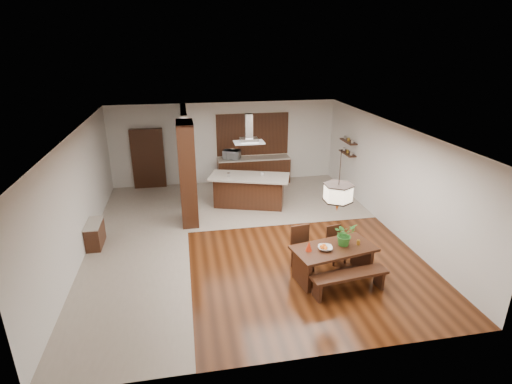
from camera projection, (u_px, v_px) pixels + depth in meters
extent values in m
plane|color=#361809|center=(245.00, 236.00, 10.67)|extent=(9.00, 9.00, 0.00)
cube|color=white|center=(244.00, 129.00, 9.63)|extent=(8.00, 9.00, 0.04)
cube|color=silver|center=(225.00, 143.00, 14.28)|extent=(8.00, 0.04, 2.90)
cube|color=silver|center=(291.00, 285.00, 6.02)|extent=(8.00, 0.04, 2.90)
cube|color=silver|center=(78.00, 196.00, 9.46)|extent=(0.04, 9.00, 2.90)
cube|color=silver|center=(390.00, 176.00, 10.83)|extent=(0.04, 9.00, 2.90)
cube|color=#B0A292|center=(139.00, 245.00, 10.19)|extent=(2.50, 9.00, 0.01)
cube|color=#B0A292|center=(270.00, 199.00, 13.17)|extent=(5.50, 4.00, 0.01)
cube|color=#3B220E|center=(244.00, 130.00, 9.64)|extent=(8.00, 9.00, 0.02)
cube|color=black|center=(188.00, 174.00, 11.01)|extent=(0.45, 1.00, 2.90)
cube|color=silver|center=(186.00, 154.00, 12.94)|extent=(0.18, 2.40, 2.90)
cube|color=black|center=(95.00, 234.00, 10.09)|extent=(0.37, 0.88, 0.63)
cube|color=black|center=(148.00, 159.00, 13.87)|extent=(1.10, 0.20, 2.10)
cube|color=black|center=(254.00, 171.00, 14.53)|extent=(2.60, 0.60, 0.90)
cube|color=#B9AFA1|center=(254.00, 158.00, 14.36)|extent=(2.60, 0.62, 0.05)
cube|color=#A15C30|center=(252.00, 134.00, 14.31)|extent=(2.60, 0.08, 1.50)
cube|color=black|center=(347.00, 153.00, 13.22)|extent=(0.26, 0.90, 0.04)
cube|color=black|center=(348.00, 141.00, 13.07)|extent=(0.26, 0.90, 0.04)
cube|color=black|center=(334.00, 249.00, 8.59)|extent=(1.91, 1.22, 0.06)
cube|color=black|center=(302.00, 271.00, 8.46)|extent=(0.22, 0.71, 0.68)
cube|color=black|center=(362.00, 257.00, 8.99)|extent=(0.22, 0.71, 0.68)
imported|color=#2C7025|center=(345.00, 234.00, 8.60)|extent=(0.57, 0.54, 0.51)
imported|color=#BBB5A3|center=(325.00, 248.00, 8.47)|extent=(0.37, 0.37, 0.07)
cone|color=red|center=(309.00, 246.00, 8.41)|extent=(0.14, 0.14, 0.22)
cylinder|color=gold|center=(358.00, 242.00, 8.68)|extent=(0.09, 0.09, 0.10)
cube|color=black|center=(249.00, 191.00, 12.49)|extent=(2.25, 1.40, 0.95)
cube|color=#B9AFA1|center=(249.00, 177.00, 12.26)|extent=(2.64, 1.75, 0.05)
imported|color=white|center=(262.00, 174.00, 12.28)|extent=(0.13, 0.13, 0.09)
imported|color=silver|center=(232.00, 155.00, 14.14)|extent=(0.69, 0.60, 0.32)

